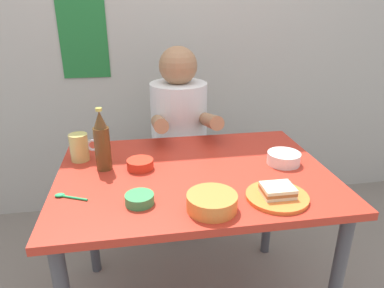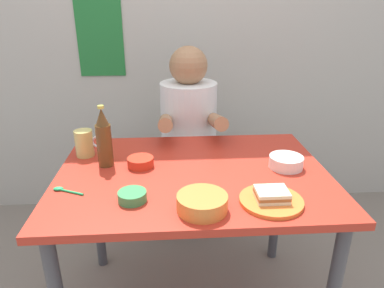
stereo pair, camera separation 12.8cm
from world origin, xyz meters
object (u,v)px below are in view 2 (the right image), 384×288
(dining_table, at_px, (193,191))
(sandwich, at_px, (272,194))
(stool, at_px, (189,182))
(sauce_bowl_chili, at_px, (141,162))
(beer_mug, at_px, (85,143))
(plate_orange, at_px, (271,201))
(person_seated, at_px, (189,119))
(beer_bottle, at_px, (104,139))

(dining_table, distance_m, sandwich, 0.38)
(stool, bearing_deg, dining_table, -91.81)
(dining_table, relative_size, sauce_bowl_chili, 10.00)
(sandwich, bearing_deg, beer_mug, 148.16)
(stool, distance_m, plate_orange, 1.00)
(person_seated, xyz_separation_m, sandwich, (0.23, -0.88, 0.01))
(stool, height_order, person_seated, person_seated)
(beer_mug, relative_size, beer_bottle, 0.48)
(sandwich, bearing_deg, sauce_bowl_chili, 145.77)
(person_seated, relative_size, sauce_bowl_chili, 6.54)
(beer_bottle, bearing_deg, beer_mug, 135.14)
(person_seated, distance_m, beer_mug, 0.65)
(stool, height_order, sandwich, sandwich)
(sauce_bowl_chili, bearing_deg, stool, 67.51)
(plate_orange, distance_m, sauce_bowl_chili, 0.57)
(stool, xyz_separation_m, sandwich, (0.23, -0.89, 0.42))
(plate_orange, relative_size, beer_mug, 1.75)
(stool, xyz_separation_m, beer_mug, (-0.49, -0.44, 0.45))
(person_seated, bearing_deg, sauce_bowl_chili, -112.89)
(beer_mug, height_order, sauce_bowl_chili, beer_mug)
(stool, bearing_deg, plate_orange, -75.32)
(stool, relative_size, sandwich, 4.09)
(person_seated, bearing_deg, beer_mug, -138.77)
(sauce_bowl_chili, bearing_deg, sandwich, -34.23)
(dining_table, bearing_deg, person_seated, 88.16)
(sauce_bowl_chili, bearing_deg, person_seated, 67.11)
(dining_table, height_order, person_seated, person_seated)
(stool, height_order, plate_orange, plate_orange)
(plate_orange, relative_size, sauce_bowl_chili, 2.00)
(person_seated, height_order, plate_orange, person_seated)
(person_seated, bearing_deg, beer_bottle, -125.53)
(dining_table, height_order, beer_bottle, beer_bottle)
(dining_table, height_order, stool, dining_table)
(plate_orange, height_order, sandwich, sandwich)
(dining_table, distance_m, person_seated, 0.63)
(beer_mug, bearing_deg, sandwich, -31.84)
(plate_orange, bearing_deg, stool, 104.68)
(plate_orange, bearing_deg, dining_table, 134.30)
(sandwich, relative_size, beer_bottle, 0.42)
(beer_bottle, bearing_deg, dining_table, -12.91)
(sauce_bowl_chili, bearing_deg, beer_mug, 152.90)
(sandwich, distance_m, sauce_bowl_chili, 0.57)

